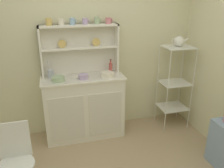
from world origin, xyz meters
TOP-DOWN VIEW (x-y plane):
  - wall_back at (0.00, 1.62)m, footprint 3.84×0.05m
  - hutch_cabinet at (-0.10, 1.37)m, footprint 1.13×0.45m
  - hutch_shelf_unit at (-0.10, 1.53)m, footprint 1.06×0.18m
  - bakers_rack at (1.29, 1.31)m, footprint 0.43×0.36m
  - wire_chair at (-0.93, 0.39)m, footprint 0.36×0.36m
  - cup_gold_0 at (-0.48, 1.49)m, footprint 0.08×0.07m
  - cup_cream_1 at (-0.32, 1.49)m, footprint 0.08×0.07m
  - cup_sky_2 at (-0.18, 1.49)m, footprint 0.08×0.07m
  - cup_lilac_3 at (-0.02, 1.49)m, footprint 0.08×0.07m
  - cup_sage_4 at (0.14, 1.49)m, footprint 0.08×0.07m
  - cup_rose_5 at (0.30, 1.49)m, footprint 0.09×0.08m
  - bowl_mixing_large at (-0.43, 1.29)m, footprint 0.17×0.17m
  - bowl_floral_medium at (-0.10, 1.29)m, footprint 0.13×0.13m
  - bowl_cream_small at (0.23, 1.29)m, footprint 0.17×0.17m
  - jam_bottle at (0.32, 1.45)m, footprint 0.05×0.05m
  - utensil_jar at (-0.52, 1.45)m, footprint 0.08×0.08m
  - porcelain_teapot at (1.29, 1.31)m, footprint 0.24×0.15m

SIDE VIEW (x-z plane):
  - hutch_cabinet at x=-0.10m, z-range 0.01..0.93m
  - wire_chair at x=-0.93m, z-range 0.09..0.94m
  - bakers_rack at x=1.29m, z-range 0.14..1.41m
  - bowl_mixing_large at x=-0.43m, z-range 0.92..0.98m
  - bowl_cream_small at x=0.23m, z-range 0.92..0.98m
  - bowl_floral_medium at x=-0.10m, z-range 0.92..0.98m
  - utensil_jar at x=-0.52m, z-range 0.86..1.10m
  - jam_bottle at x=0.32m, z-range 0.90..1.10m
  - wall_back at x=0.00m, z-range 0.00..2.50m
  - hutch_shelf_unit at x=-0.10m, z-range 0.98..1.66m
  - porcelain_teapot at x=1.29m, z-range 1.26..1.44m
  - cup_rose_5 at x=0.30m, z-range 1.61..1.69m
  - cup_lilac_3 at x=-0.02m, z-range 1.61..1.69m
  - cup_cream_1 at x=-0.32m, z-range 1.61..1.69m
  - cup_sky_2 at x=-0.18m, z-range 1.61..1.70m
  - cup_sage_4 at x=0.14m, z-range 1.61..1.70m
  - cup_gold_0 at x=-0.48m, z-range 1.61..1.70m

